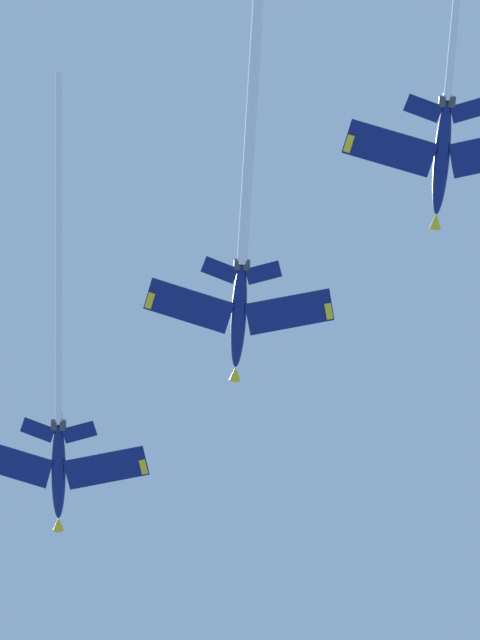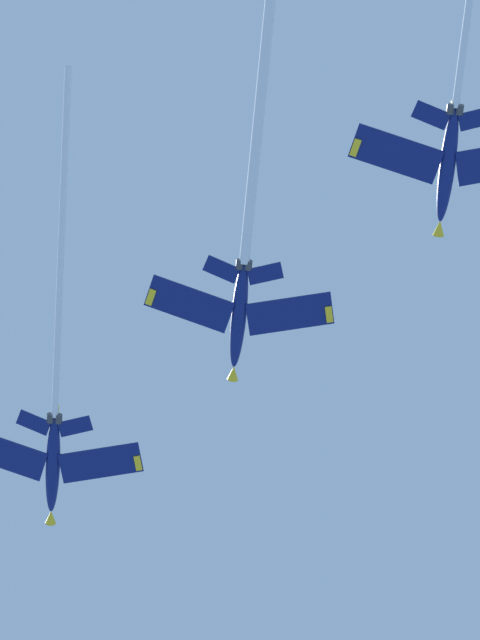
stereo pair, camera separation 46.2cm
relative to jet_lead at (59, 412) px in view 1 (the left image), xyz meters
The scene contains 3 objects.
jet_lead is the anchor object (origin of this frame).
jet_second 30.51m from the jet_lead, 157.87° to the right, with size 45.00×22.27×16.82m.
jet_third 55.30m from the jet_lead, 152.87° to the right, with size 50.45×24.92×18.57m.
Camera 1 is at (-26.02, -24.07, 1.69)m, focal length 80.88 mm.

